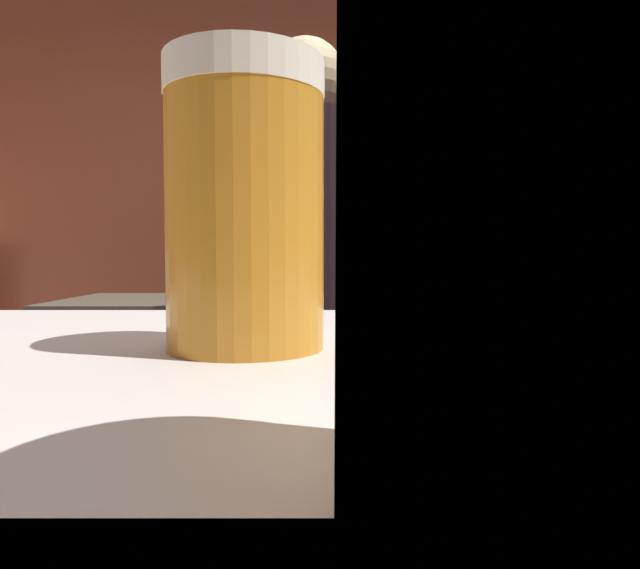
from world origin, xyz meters
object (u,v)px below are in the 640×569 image
at_px(chefs_knife, 386,299).
at_px(bottle_soy, 349,216).
at_px(pint_glass_far, 243,207).
at_px(bottle_olive_oil, 363,214).
at_px(knife_block, 506,270).
at_px(mixing_bowl, 218,290).
at_px(bottle_vinegar, 252,216).
at_px(bartender, 304,294).
at_px(pint_glass_near, 557,107).

relative_size(chefs_knife, bottle_soy, 1.23).
distance_m(pint_glass_far, bottle_olive_oil, 2.98).
height_order(knife_block, mixing_bowl, knife_block).
distance_m(knife_block, bottle_vinegar, 1.67).
distance_m(pint_glass_far, bottle_soy, 2.88).
xyz_separation_m(knife_block, pint_glass_far, (-0.71, -1.70, 0.08)).
relative_size(knife_block, pint_glass_far, 2.00).
bearing_deg(bartender, knife_block, -45.36).
bearing_deg(pint_glass_near, pint_glass_far, 113.21).
bearing_deg(pint_glass_near, bottle_vinegar, 97.57).
height_order(chefs_knife, bottle_soy, bottle_soy).
bearing_deg(bartender, bottle_olive_oil, 5.05).
relative_size(bottle_vinegar, bottle_soy, 1.06).
bearing_deg(bottle_olive_oil, mixing_bowl, -118.69).
bearing_deg(bottle_soy, bartender, -97.84).
height_order(bartender, mixing_bowl, bartender).
bearing_deg(mixing_bowl, bartender, -56.53).
distance_m(bartender, chefs_knife, 0.49).
xyz_separation_m(knife_block, pint_glass_near, (-0.63, -1.88, 0.08)).
height_order(chefs_knife, pint_glass_far, pint_glass_far).
bearing_deg(chefs_knife, bottle_soy, 102.53).
bearing_deg(mixing_bowl, pint_glass_near, -78.23).
height_order(knife_block, chefs_knife, knife_block).
bearing_deg(chefs_knife, bottle_vinegar, 125.28).
xyz_separation_m(pint_glass_near, bottle_vinegar, (-0.42, 3.16, 0.20)).
xyz_separation_m(pint_glass_near, bottle_olive_oil, (0.22, 3.14, 0.21)).
xyz_separation_m(mixing_bowl, pint_glass_near, (0.41, -1.99, 0.16)).
distance_m(knife_block, pint_glass_far, 1.85).
bearing_deg(mixing_bowl, pint_glass_far, -79.45).
xyz_separation_m(bottle_soy, bottle_olive_oil, (0.08, 0.10, 0.02)).
height_order(chefs_knife, pint_glass_near, pint_glass_near).
distance_m(pint_glass_near, bottle_soy, 3.05).
bearing_deg(chefs_knife, knife_block, 8.62).
relative_size(bartender, knife_block, 5.99).
relative_size(bartender, pint_glass_near, 11.68).
bearing_deg(bartender, mixing_bowl, 48.70).
bearing_deg(mixing_bowl, knife_block, -5.76).
height_order(knife_block, bottle_vinegar, bottle_vinegar).
height_order(bartender, knife_block, bartender).
bearing_deg(bottle_vinegar, knife_block, -50.55).
xyz_separation_m(bartender, bottle_olive_oil, (0.30, 1.66, 0.34)).
bearing_deg(bottle_soy, chefs_knife, -86.71).
xyz_separation_m(pint_glass_near, bottle_soy, (0.13, 3.04, 0.19)).
bearing_deg(bottle_vinegar, pint_glass_near, -82.43).
relative_size(bottle_vinegar, bottle_olive_oil, 0.88).
bearing_deg(pint_glass_near, chefs_knife, 83.95).
xyz_separation_m(mixing_bowl, chefs_knife, (0.61, -0.10, -0.02)).
height_order(bottle_vinegar, bottle_soy, bottle_vinegar).
height_order(mixing_bowl, pint_glass_near, pint_glass_near).
bearing_deg(bartender, pint_glass_near, -161.66).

